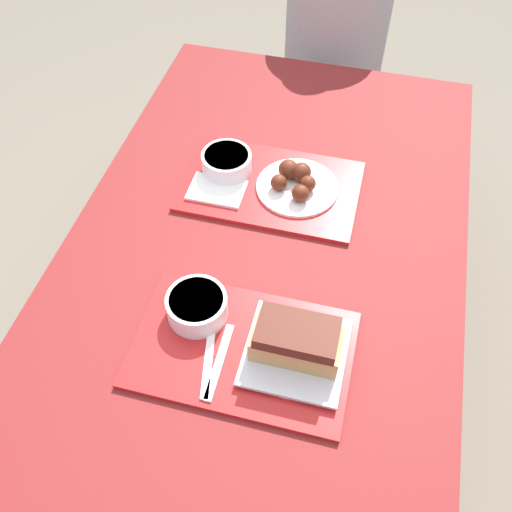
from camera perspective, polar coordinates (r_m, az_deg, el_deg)
name	(u,v)px	position (r m, az deg, el deg)	size (l,w,h in m)	color
ground_plane	(255,411)	(1.90, -0.13, -15.28)	(12.00, 12.00, 0.00)	#706656
picnic_table	(254,298)	(1.33, -0.17, -4.23)	(0.91, 1.71, 0.73)	maroon
picnic_bench_far	(324,114)	(2.27, 6.84, 13.89)	(0.87, 0.28, 0.44)	maroon
tray_near	(242,349)	(1.15, -1.38, -9.31)	(0.44, 0.28, 0.01)	red
tray_far	(271,186)	(1.44, 1.50, 6.97)	(0.44, 0.28, 0.01)	red
bowl_coleslaw_near	(197,306)	(1.17, -5.93, -4.95)	(0.13, 0.13, 0.05)	silver
brisket_sandwich_plate	(296,345)	(1.11, 4.04, -8.83)	(0.20, 0.20, 0.10)	white
plastic_fork_near	(209,359)	(1.14, -4.77, -10.24)	(0.05, 0.17, 0.00)	white
plastic_knife_near	(219,362)	(1.13, -3.69, -10.49)	(0.02, 0.17, 0.00)	white
condiment_packet	(263,324)	(1.17, 0.72, -6.78)	(0.04, 0.03, 0.01)	#3F3F47
bowl_coleslaw_far	(227,162)	(1.45, -2.95, 9.37)	(0.13, 0.13, 0.05)	silver
wings_plate_far	(296,182)	(1.42, 4.03, 7.39)	(0.20, 0.20, 0.06)	white
napkin_far	(217,190)	(1.42, -3.93, 6.57)	(0.14, 0.10, 0.01)	white
person_seated_across	(337,28)	(2.08, 8.06, 21.64)	(0.34, 0.34, 0.70)	#9E9EA3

